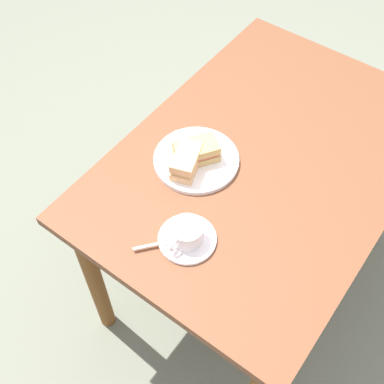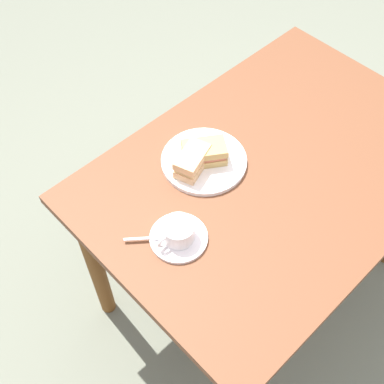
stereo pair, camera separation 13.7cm
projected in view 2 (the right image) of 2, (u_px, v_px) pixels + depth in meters
name	position (u px, v px, depth m)	size (l,w,h in m)	color
ground_plane	(251.00, 281.00, 2.07)	(6.00, 6.00, 0.00)	slate
dining_table	(271.00, 189.00, 1.55)	(1.12, 0.77, 0.75)	brown
sandwich_plate	(204.00, 161.00, 1.47)	(0.25, 0.25, 0.01)	white
sandwich_front	(204.00, 153.00, 1.44)	(0.14, 0.13, 0.06)	tan
sandwich_back	(192.00, 161.00, 1.42)	(0.13, 0.10, 0.06)	#E4AE7A
coffee_saucer	(179.00, 238.00, 1.31)	(0.15, 0.15, 0.01)	white
coffee_cup	(178.00, 231.00, 1.29)	(0.11, 0.08, 0.05)	white
spoon	(149.00, 238.00, 1.31)	(0.08, 0.07, 0.01)	silver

